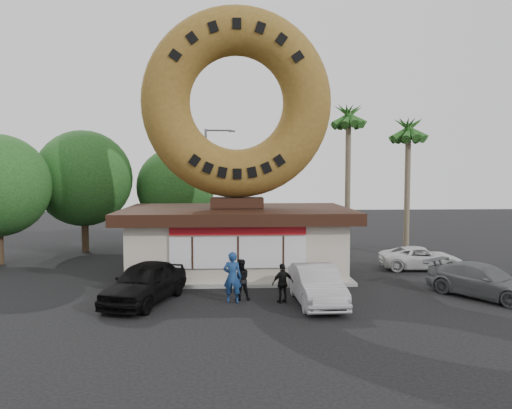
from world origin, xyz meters
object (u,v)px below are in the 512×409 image
Objects in this scene: person_right at (283,283)px; car_silver at (316,285)px; street_lamp at (208,180)px; giant_donut at (237,103)px; car_black at (145,282)px; car_white at (421,258)px; car_grey at (483,281)px; donut_shop at (237,238)px; person_center at (240,280)px; person_left at (232,277)px.

car_silver is at bearing 152.07° from person_right.
car_silver is at bearing -73.11° from street_lamp.
giant_donut is 1.99× the size of car_black.
car_black is 1.11× the size of car_white.
car_silver is at bearing 150.01° from car_grey.
car_silver is at bearing 13.67° from car_black.
giant_donut is 10.93m from street_lamp.
donut_shop is 7.27× the size of person_right.
person_right is 1.31m from car_silver.
person_right is 0.35× the size of car_silver.
person_center reaches higher than car_black.
car_grey is (8.24, 0.40, -0.10)m from person_right.
donut_shop reaches higher than person_center.
car_grey is at bearing -28.19° from donut_shop.
giant_donut reaches higher than donut_shop.
car_grey is (9.94, -5.34, -7.80)m from giant_donut.
person_left is at bearing -92.71° from giant_donut.
car_black is at bearing -124.12° from donut_shop.
person_center is at bearing -35.75° from person_right.
donut_shop is 2.65× the size of car_white.
street_lamp is (-1.86, 10.00, -3.99)m from giant_donut.
donut_shop is 9.69m from car_white.
car_grey is (11.79, -15.34, -3.81)m from street_lamp.
donut_shop is 2.51× the size of car_silver.
car_black is (-3.68, -5.44, -0.97)m from donut_shop.
giant_donut reaches higher than person_left.
giant_donut is at bearing 90.00° from donut_shop.
donut_shop is 1.20× the size of giant_donut.
car_black is at bearing 173.00° from car_silver.
street_lamp is at bearing -74.35° from person_left.
person_center is at bearing -123.33° from person_left.
car_grey is (9.94, -5.33, -1.10)m from donut_shop.
donut_shop is at bearing 113.96° from car_silver.
person_left is at bearing 171.15° from car_silver.
car_black reaches higher than car_white.
person_left is 0.43× the size of car_grey.
person_right is (1.70, -5.73, -1.00)m from donut_shop.
car_grey is at bearing 163.59° from person_right.
car_white is (9.61, 0.42, -1.18)m from donut_shop.
car_white is at bearing -138.87° from person_left.
car_white is at bearing 58.37° from car_grey.
street_lamp is at bearing 54.93° from car_white.
person_left reaches higher than car_silver.
street_lamp is 1.89× the size of car_white.
street_lamp is 19.72m from car_grey.
donut_shop reaches higher than car_black.
car_silver is at bearing -176.25° from person_left.
donut_shop reaches higher than car_grey.
person_right is 0.33× the size of car_black.
person_right reaches higher than car_silver.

